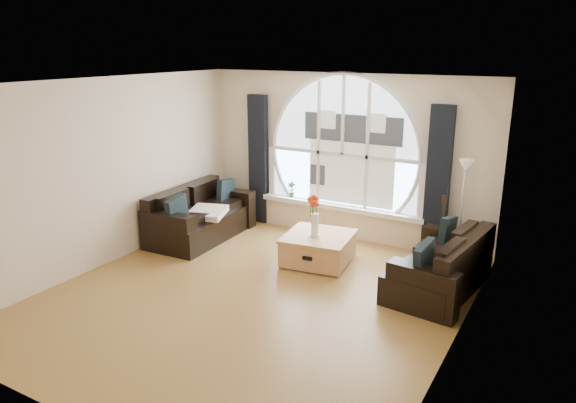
{
  "coord_description": "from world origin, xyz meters",
  "views": [
    {
      "loc": [
        3.51,
        -5.23,
        3.12
      ],
      "look_at": [
        0.0,
        0.9,
        1.05
      ],
      "focal_mm": 33.36,
      "sensor_mm": 36.0,
      "label": 1
    }
  ],
  "objects_px": {
    "coffee_chest": "(318,247)",
    "vase_flowers": "(315,211)",
    "sofa_right": "(439,262)",
    "guitar": "(443,228)",
    "sofa_left": "(201,215)",
    "potted_plant": "(292,189)",
    "floor_lamp": "(461,215)"
  },
  "relations": [
    {
      "from": "sofa_left",
      "to": "vase_flowers",
      "type": "bearing_deg",
      "value": -4.34
    },
    {
      "from": "coffee_chest",
      "to": "floor_lamp",
      "type": "xyz_separation_m",
      "value": [
        1.84,
        0.84,
        0.57
      ]
    },
    {
      "from": "sofa_left",
      "to": "potted_plant",
      "type": "relative_size",
      "value": 6.76
    },
    {
      "from": "floor_lamp",
      "to": "coffee_chest",
      "type": "bearing_deg",
      "value": -155.37
    },
    {
      "from": "vase_flowers",
      "to": "potted_plant",
      "type": "height_order",
      "value": "vase_flowers"
    },
    {
      "from": "sofa_right",
      "to": "guitar",
      "type": "xyz_separation_m",
      "value": [
        -0.21,
        0.97,
        0.13
      ]
    },
    {
      "from": "sofa_right",
      "to": "floor_lamp",
      "type": "relative_size",
      "value": 1.09
    },
    {
      "from": "sofa_right",
      "to": "vase_flowers",
      "type": "distance_m",
      "value": 1.86
    },
    {
      "from": "coffee_chest",
      "to": "floor_lamp",
      "type": "distance_m",
      "value": 2.1
    },
    {
      "from": "guitar",
      "to": "sofa_left",
      "type": "bearing_deg",
      "value": -177.6
    },
    {
      "from": "floor_lamp",
      "to": "potted_plant",
      "type": "distance_m",
      "value": 3.0
    },
    {
      "from": "sofa_right",
      "to": "vase_flowers",
      "type": "xyz_separation_m",
      "value": [
        -1.82,
        -0.02,
        0.42
      ]
    },
    {
      "from": "floor_lamp",
      "to": "guitar",
      "type": "distance_m",
      "value": 0.38
    },
    {
      "from": "sofa_left",
      "to": "potted_plant",
      "type": "distance_m",
      "value": 1.64
    },
    {
      "from": "vase_flowers",
      "to": "guitar",
      "type": "xyz_separation_m",
      "value": [
        1.61,
        0.99,
        -0.29
      ]
    },
    {
      "from": "sofa_right",
      "to": "vase_flowers",
      "type": "height_order",
      "value": "vase_flowers"
    },
    {
      "from": "sofa_right",
      "to": "guitar",
      "type": "distance_m",
      "value": 1.0
    },
    {
      "from": "coffee_chest",
      "to": "sofa_right",
      "type": "bearing_deg",
      "value": -9.53
    },
    {
      "from": "sofa_left",
      "to": "sofa_right",
      "type": "distance_m",
      "value": 3.98
    },
    {
      "from": "vase_flowers",
      "to": "guitar",
      "type": "height_order",
      "value": "vase_flowers"
    },
    {
      "from": "guitar",
      "to": "potted_plant",
      "type": "height_order",
      "value": "guitar"
    },
    {
      "from": "sofa_right",
      "to": "sofa_left",
      "type": "bearing_deg",
      "value": -173.48
    },
    {
      "from": "sofa_right",
      "to": "coffee_chest",
      "type": "height_order",
      "value": "sofa_right"
    },
    {
      "from": "coffee_chest",
      "to": "vase_flowers",
      "type": "height_order",
      "value": "vase_flowers"
    },
    {
      "from": "sofa_right",
      "to": "vase_flowers",
      "type": "relative_size",
      "value": 2.48
    },
    {
      "from": "coffee_chest",
      "to": "floor_lamp",
      "type": "height_order",
      "value": "floor_lamp"
    },
    {
      "from": "vase_flowers",
      "to": "sofa_right",
      "type": "bearing_deg",
      "value": 0.55
    },
    {
      "from": "sofa_left",
      "to": "coffee_chest",
      "type": "height_order",
      "value": "sofa_left"
    },
    {
      "from": "sofa_left",
      "to": "sofa_right",
      "type": "relative_size",
      "value": 1.08
    },
    {
      "from": "sofa_left",
      "to": "potted_plant",
      "type": "bearing_deg",
      "value": 46.73
    },
    {
      "from": "coffee_chest",
      "to": "guitar",
      "type": "bearing_deg",
      "value": 22.25
    },
    {
      "from": "guitar",
      "to": "potted_plant",
      "type": "xyz_separation_m",
      "value": [
        -2.72,
        0.3,
        0.16
      ]
    }
  ]
}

